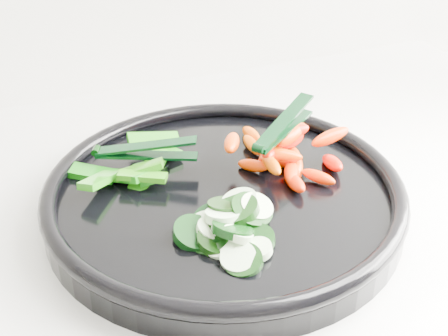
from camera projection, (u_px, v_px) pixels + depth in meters
name	position (u px, v px, depth m)	size (l,w,h in m)	color
veggie_tray	(224.00, 196.00, 0.65)	(0.46, 0.46, 0.04)	black
cucumber_pile	(226.00, 228.00, 0.58)	(0.11, 0.12, 0.04)	black
carrot_pile	(283.00, 152.00, 0.68)	(0.15, 0.16, 0.05)	#DF3B00
pepper_pile	(133.00, 168.00, 0.67)	(0.14, 0.11, 0.04)	#1C6B0A
tong_carrot	(282.00, 127.00, 0.66)	(0.10, 0.08, 0.02)	black
tong_pepper	(143.00, 151.00, 0.67)	(0.11, 0.06, 0.02)	black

